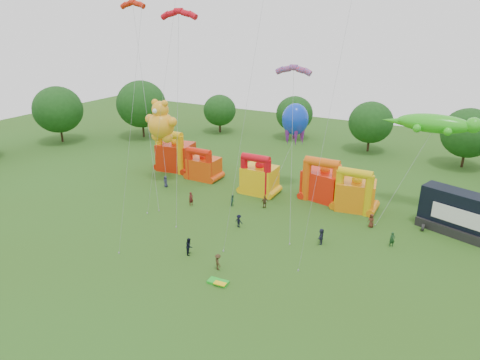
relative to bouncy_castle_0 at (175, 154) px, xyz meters
The scene contains 24 objects.
ground 34.42m from the bouncy_castle_0, 57.56° to the right, with size 160.00×160.00×0.00m, color #315317.
tree_ring 33.37m from the bouncy_castle_0, 58.70° to the right, with size 123.13×125.22×12.07m.
bouncy_castle_0 is the anchor object (origin of this frame).
bouncy_castle_1 6.80m from the bouncy_castle_0, 12.55° to the right, with size 4.64×3.74×5.33m.
bouncy_castle_2 17.27m from the bouncy_castle_0, ahead, with size 4.79×3.85×6.24m.
bouncy_castle_3 26.04m from the bouncy_castle_0, ahead, with size 6.18×5.36×6.44m.
bouncy_castle_4 30.95m from the bouncy_castle_0, ahead, with size 5.51×4.69×6.11m.
stage_trailer 43.24m from the bouncy_castle_0, ahead, with size 8.78×5.61×5.26m.
teddy_bear_kite 8.15m from the bouncy_castle_0, 69.68° to the right, with size 5.63×4.00×13.03m.
gecko_kite 37.18m from the bouncy_castle_0, ahead, with size 11.75×10.48×13.03m.
octopus_kite 20.90m from the bouncy_castle_0, ahead, with size 3.86×10.89×12.83m.
parafoil_kites 18.58m from the bouncy_castle_0, 47.99° to the right, with size 28.18×10.73×27.08m.
diamond_kites 28.02m from the bouncy_castle_0, 43.17° to the right, with size 25.14×16.06×31.71m.
folded_kite_bundle 34.74m from the bouncy_castle_0, 46.74° to the right, with size 2.06×1.21×0.31m.
spectator_0 8.26m from the bouncy_castle_0, 64.08° to the right, with size 0.85×0.55×1.74m, color #292A44.
spectator_1 15.64m from the bouncy_castle_0, 45.61° to the right, with size 0.71×0.46×1.93m, color #521717.
spectator_2 18.20m from the bouncy_castle_0, 28.03° to the right, with size 0.78×0.61×1.60m, color #1D4834.
spectator_3 24.15m from the bouncy_castle_0, 34.79° to the right, with size 1.07×0.61×1.65m, color black.
spectator_4 21.44m from the bouncy_castle_0, 19.42° to the right, with size 1.04×0.43×1.77m, color #46321C.
spectator_5 32.70m from the bouncy_castle_0, 23.26° to the right, with size 1.74×0.56×1.88m, color #202336.
spectator_6 34.68m from the bouncy_castle_0, 10.00° to the right, with size 0.86×0.56×1.76m, color #512417.
spectator_7 38.53m from the bouncy_castle_0, 14.64° to the right, with size 0.64×0.42×1.76m, color #193F1D.
spectator_8 28.52m from the bouncy_castle_0, 50.50° to the right, with size 0.94×0.73×1.93m, color black.
spectator_9 32.24m from the bouncy_castle_0, 45.84° to the right, with size 1.13×0.65×1.75m, color #3A2C17.
Camera 1 is at (23.99, -26.32, 24.20)m, focal length 32.00 mm.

